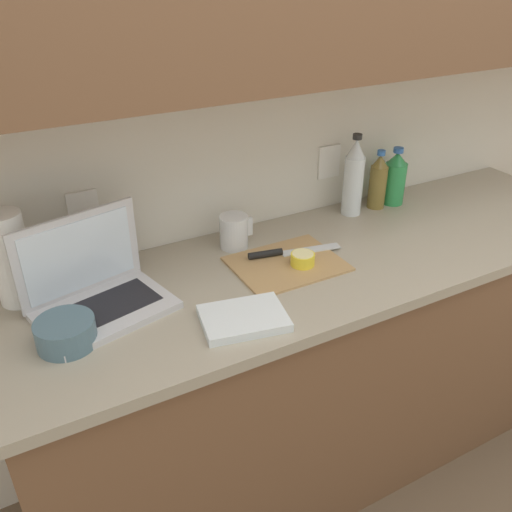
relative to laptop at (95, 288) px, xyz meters
name	(u,v)px	position (x,y,z in m)	size (l,w,h in m)	color
ground_plane	(320,448)	(0.75, -0.07, -0.96)	(12.00, 12.00, 0.00)	brown
wall_back	(304,24)	(0.75, 0.18, 0.60)	(5.20, 0.38, 2.60)	silver
counter_unit	(332,358)	(0.77, -0.07, -0.50)	(2.15, 0.64, 0.90)	brown
laptop	(95,288)	(0.00, 0.00, 0.00)	(0.39, 0.31, 0.25)	silver
cutting_board	(287,264)	(0.57, -0.06, -0.06)	(0.33, 0.26, 0.01)	tan
knife	(279,253)	(0.57, 0.00, -0.04)	(0.31, 0.09, 0.02)	silver
lemon_half_cut	(303,259)	(0.61, -0.09, -0.03)	(0.07, 0.07, 0.04)	yellow
bottle_green_soda	(395,178)	(1.17, 0.16, 0.04)	(0.08, 0.08, 0.22)	#2D934C
bottle_oil_tall	(378,182)	(1.09, 0.16, 0.04)	(0.07, 0.07, 0.22)	olive
bottle_water_clear	(354,178)	(0.98, 0.16, 0.08)	(0.07, 0.07, 0.30)	silver
measuring_cup	(234,231)	(0.48, 0.13, 0.00)	(0.11, 0.09, 0.11)	silver
bowl_white	(66,333)	(-0.11, -0.13, -0.03)	(0.15, 0.15, 0.07)	slate
paper_towel_roll	(11,259)	(-0.18, 0.13, 0.07)	(0.10, 0.10, 0.27)	white
dish_towel	(244,318)	(0.32, -0.26, -0.05)	(0.22, 0.16, 0.02)	white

